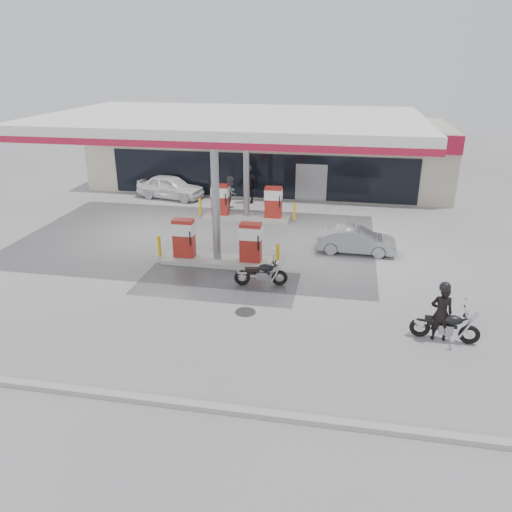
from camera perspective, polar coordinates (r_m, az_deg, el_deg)
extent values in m
plane|color=gray|center=(18.91, -5.95, -3.03)|extent=(90.00, 90.00, 0.00)
cube|color=#4C4C4F|center=(18.78, -4.48, -3.15)|extent=(6.00, 3.00, 0.00)
cylinder|color=#38383A|center=(16.73, -1.23, -6.42)|extent=(0.70, 0.70, 0.01)
cube|color=gray|center=(13.26, -14.67, -15.33)|extent=(28.00, 0.25, 0.15)
cube|color=beige|center=(33.32, 1.72, 11.67)|extent=(22.00, 8.00, 4.00)
cube|color=black|center=(29.55, 0.47, 9.16)|extent=(18.00, 0.10, 2.60)
cube|color=#A51431|center=(29.09, 0.46, 13.17)|extent=(22.00, 0.25, 1.00)
cube|color=navy|center=(28.66, 14.68, 12.34)|extent=(3.50, 0.12, 0.80)
cube|color=gray|center=(29.22, 6.31, 8.27)|extent=(1.80, 0.14, 2.20)
cube|color=silver|center=(22.14, -2.79, 15.06)|extent=(16.00, 10.00, 0.60)
cube|color=#A51431|center=(17.44, -6.57, 12.47)|extent=(16.00, 0.12, 0.24)
cube|color=#A51431|center=(26.98, -0.29, 15.94)|extent=(16.00, 0.12, 0.24)
cylinder|color=gray|center=(19.82, -4.63, 6.19)|extent=(0.32, 0.32, 5.00)
cylinder|color=gray|center=(25.49, -1.12, 9.82)|extent=(0.32, 0.32, 5.00)
cube|color=#9E9E99|center=(20.64, -4.42, -0.50)|extent=(4.50, 1.30, 0.18)
cube|color=maroon|center=(20.71, -8.24, 2.05)|extent=(0.85, 0.48, 1.60)
cube|color=maroon|center=(20.01, -0.61, 1.57)|extent=(0.85, 0.48, 1.60)
cube|color=silver|center=(20.57, -8.30, 3.10)|extent=(0.88, 0.52, 0.50)
cube|color=silver|center=(19.88, -0.62, 2.65)|extent=(0.88, 0.52, 0.50)
cylinder|color=gold|center=(21.22, -10.99, 1.10)|extent=(0.14, 0.14, 0.90)
cylinder|color=gold|center=(20.00, 2.49, 0.19)|extent=(0.14, 0.14, 0.90)
cube|color=#9E9E99|center=(26.13, -1.08, 4.45)|extent=(4.50, 1.30, 0.18)
cube|color=maroon|center=(26.18, -4.11, 6.47)|extent=(0.85, 0.48, 1.60)
cube|color=maroon|center=(25.64, 1.99, 6.17)|extent=(0.85, 0.48, 1.60)
cube|color=silver|center=(26.08, -4.14, 7.31)|extent=(0.88, 0.52, 0.50)
cube|color=silver|center=(25.53, 2.01, 7.04)|extent=(0.88, 0.52, 0.50)
cylinder|color=gold|center=(26.59, -6.39, 5.65)|extent=(0.14, 0.14, 0.90)
cylinder|color=gold|center=(25.63, 4.42, 5.09)|extent=(0.14, 0.14, 0.90)
torus|color=black|center=(16.16, 23.19, -8.26)|extent=(0.62, 0.21, 0.61)
torus|color=black|center=(16.03, 18.19, -7.76)|extent=(0.62, 0.21, 0.61)
cube|color=gray|center=(16.04, 20.89, -7.78)|extent=(0.43, 0.29, 0.31)
cube|color=black|center=(15.98, 20.39, -7.41)|extent=(0.92, 0.21, 0.08)
ellipsoid|color=black|center=(15.91, 21.59, -6.82)|extent=(0.60, 0.39, 0.28)
cube|color=black|center=(15.89, 19.73, -6.82)|extent=(0.58, 0.31, 0.10)
cylinder|color=silver|center=(15.80, 22.84, -5.95)|extent=(0.13, 0.77, 0.04)
sphere|color=silver|center=(15.87, 23.22, -6.39)|extent=(0.18, 0.18, 0.18)
cylinder|color=silver|center=(16.17, 19.02, -7.67)|extent=(0.92, 0.19, 0.08)
imported|color=black|center=(15.79, 20.40, -6.12)|extent=(0.66, 0.45, 1.78)
torus|color=black|center=(18.50, 2.70, -2.50)|extent=(0.62, 0.24, 0.60)
torus|color=black|center=(18.50, -1.59, -2.48)|extent=(0.62, 0.24, 0.60)
cube|color=gray|center=(18.45, 0.68, -2.27)|extent=(0.44, 0.31, 0.30)
cube|color=black|center=(18.41, 0.21, -1.98)|extent=(0.91, 0.26, 0.08)
ellipsoid|color=black|center=(18.32, 1.15, -1.35)|extent=(0.61, 0.41, 0.28)
cube|color=black|center=(18.35, -0.41, -1.52)|extent=(0.58, 0.33, 0.10)
cylinder|color=silver|center=(18.21, 2.11, -0.49)|extent=(0.17, 0.76, 0.04)
sphere|color=silver|center=(18.26, 2.48, -0.84)|extent=(0.18, 0.18, 0.18)
cylinder|color=silver|center=(18.63, -0.87, -2.36)|extent=(0.90, 0.24, 0.08)
imported|color=white|center=(30.35, -9.75, 7.81)|extent=(4.28, 2.35, 1.38)
imported|color=#58575D|center=(27.76, -2.87, 7.25)|extent=(0.77, 0.95, 1.83)
imported|color=gray|center=(21.89, 11.35, 1.78)|extent=(3.41, 1.23, 1.12)
imported|color=black|center=(32.70, -6.78, 8.86)|extent=(4.60, 3.05, 1.24)
imported|color=#9FA3A7|center=(31.29, 9.35, 8.03)|extent=(4.13, 1.97, 1.14)
imported|color=black|center=(28.89, -0.80, 8.08)|extent=(1.21, 0.54, 2.03)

